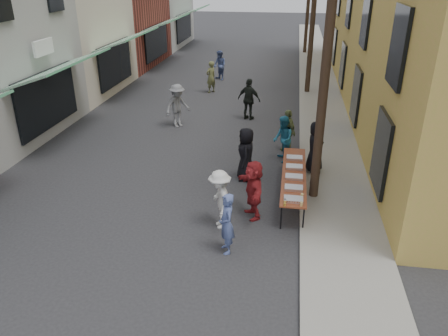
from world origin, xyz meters
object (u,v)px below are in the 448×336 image
(utility_pole_near, at_px, (328,45))
(server, at_px, (315,147))
(utility_pole_mid, at_px, (314,6))
(catering_tray_sausage, at_px, (293,199))
(guest_front_a, at_px, (246,154))
(serving_table, at_px, (294,175))
(guest_front_c, at_px, (283,139))

(utility_pole_near, relative_size, server, 5.21)
(utility_pole_near, relative_size, utility_pole_mid, 1.00)
(catering_tray_sausage, xyz_separation_m, server, (0.66, 3.38, 0.17))
(utility_pole_mid, height_order, guest_front_a, utility_pole_mid)
(serving_table, bearing_deg, guest_front_a, 148.41)
(serving_table, relative_size, guest_front_c, 2.42)
(serving_table, height_order, guest_front_a, guest_front_a)
(utility_pole_near, distance_m, guest_front_c, 4.64)
(serving_table, height_order, server, server)
(utility_pole_near, xyz_separation_m, guest_front_a, (-2.16, 0.97, -3.62))
(utility_pole_near, height_order, server, utility_pole_near)
(utility_pole_near, xyz_separation_m, catering_tray_sausage, (-0.61, -1.63, -3.71))
(guest_front_a, distance_m, server, 2.34)
(utility_pole_near, relative_size, serving_table, 2.25)
(server, bearing_deg, serving_table, 158.90)
(guest_front_c, bearing_deg, utility_pole_mid, 159.08)
(utility_pole_mid, relative_size, server, 5.21)
(catering_tray_sausage, bearing_deg, guest_front_c, 95.61)
(utility_pole_near, height_order, serving_table, utility_pole_near)
(serving_table, bearing_deg, guest_front_c, 99.12)
(utility_pole_near, relative_size, catering_tray_sausage, 18.00)
(serving_table, xyz_separation_m, server, (0.66, 1.73, 0.25))
(utility_pole_mid, bearing_deg, serving_table, -92.94)
(utility_pole_near, xyz_separation_m, server, (0.05, 1.75, -3.54))
(utility_pole_near, height_order, utility_pole_mid, same)
(utility_pole_mid, distance_m, server, 10.84)
(serving_table, relative_size, server, 2.32)
(utility_pole_mid, xyz_separation_m, guest_front_a, (-2.16, -11.03, -3.62))
(serving_table, distance_m, guest_front_c, 2.64)
(serving_table, bearing_deg, utility_pole_mid, 87.06)
(guest_front_a, bearing_deg, serving_table, 51.53)
(guest_front_a, relative_size, server, 1.02)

